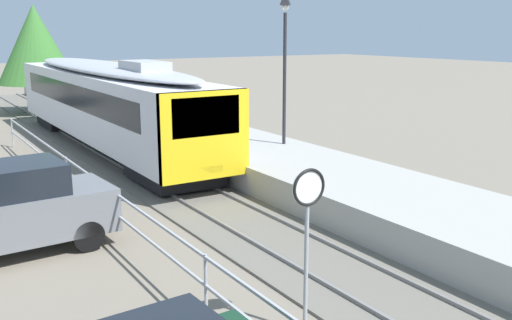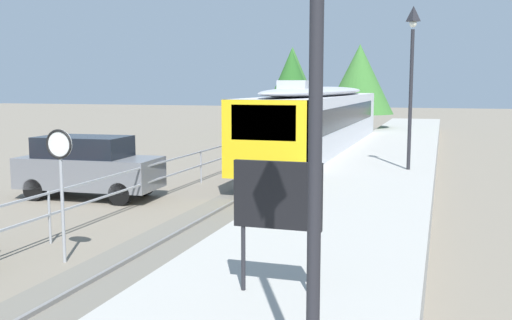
{
  "view_description": "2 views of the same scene",
  "coord_description": "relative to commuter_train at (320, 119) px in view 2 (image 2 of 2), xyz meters",
  "views": [
    {
      "loc": [
        -7.37,
        3.94,
        4.87
      ],
      "look_at": [
        0.4,
        16.3,
        1.6
      ],
      "focal_mm": 40.39,
      "sensor_mm": 36.0,
      "label": 1
    },
    {
      "loc": [
        5.36,
        0.78,
        3.68
      ],
      "look_at": [
        0.4,
        16.3,
        1.6
      ],
      "focal_mm": 40.87,
      "sensor_mm": 36.0,
      "label": 2
    }
  ],
  "objects": [
    {
      "name": "tree_distant_left",
      "position": [
        -5.85,
        17.81,
        2.33
      ],
      "size": [
        3.78,
        3.78,
        6.66
      ],
      "color": "brown",
      "rests_on": "ground"
    },
    {
      "name": "track_rails",
      "position": [
        0.0,
        -5.31,
        -2.11
      ],
      "size": [
        3.2,
        60.0,
        0.14
      ],
      "color": "#6B665B",
      "rests_on": "ground"
    },
    {
      "name": "platform_notice_board",
      "position": [
        3.33,
        -19.25,
        0.04
      ],
      "size": [
        1.2,
        0.08,
        1.8
      ],
      "color": "#232328",
      "rests_on": "station_platform"
    },
    {
      "name": "tree_behind_carpark",
      "position": [
        -5.35,
        15.55,
        1.87
      ],
      "size": [
        3.95,
        3.95,
        6.38
      ],
      "color": "brown",
      "rests_on": "ground"
    },
    {
      "name": "station_platform",
      "position": [
        3.25,
        -5.31,
        -1.69
      ],
      "size": [
        3.9,
        60.0,
        0.9
      ],
      "primitive_type": "cube",
      "color": "#A8A59E",
      "rests_on": "ground"
    },
    {
      "name": "commuter_train",
      "position": [
        0.0,
        0.0,
        0.0
      ],
      "size": [
        2.82,
        18.25,
        3.74
      ],
      "color": "silver",
      "rests_on": "track_rails"
    },
    {
      "name": "tree_behind_station_far",
      "position": [
        0.02,
        12.82,
        1.96
      ],
      "size": [
        4.57,
        4.57,
        6.42
      ],
      "color": "brown",
      "rests_on": "ground"
    },
    {
      "name": "carpark_fence",
      "position": [
        -3.3,
        -15.31,
        -1.23
      ],
      "size": [
        0.06,
        36.06,
        1.25
      ],
      "color": "#9EA0A5",
      "rests_on": "ground"
    },
    {
      "name": "parked_suv_grey",
      "position": [
        -5.65,
        -10.19,
        -1.08
      ],
      "size": [
        4.7,
        2.16,
        2.04
      ],
      "color": "slate",
      "rests_on": "ground"
    },
    {
      "name": "ground_plane",
      "position": [
        -3.0,
        -5.31,
        -2.14
      ],
      "size": [
        160.0,
        160.0,
        0.0
      ],
      "primitive_type": "plane",
      "color": "slate"
    },
    {
      "name": "platform_lamp_mid_platform",
      "position": [
        4.35,
        -6.62,
        2.48
      ],
      "size": [
        0.34,
        0.34,
        5.35
      ],
      "color": "#232328",
      "rests_on": "station_platform"
    },
    {
      "name": "speed_limit_sign",
      "position": [
        -2.07,
        -16.48,
        -0.02
      ],
      "size": [
        0.61,
        0.1,
        2.81
      ],
      "color": "#9EA0A5",
      "rests_on": "ground"
    }
  ]
}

